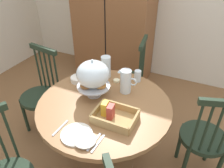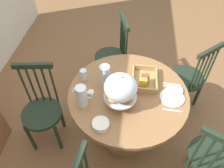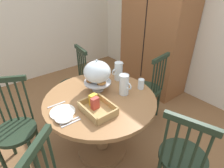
{
  "view_description": "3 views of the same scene",
  "coord_description": "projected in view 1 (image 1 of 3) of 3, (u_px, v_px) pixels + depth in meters",
  "views": [
    {
      "loc": [
        0.6,
        -1.34,
        1.86
      ],
      "look_at": [
        -0.06,
        0.05,
        0.84
      ],
      "focal_mm": 35.0,
      "sensor_mm": 36.0,
      "label": 1
    },
    {
      "loc": [
        -1.4,
        -0.11,
        2.29
      ],
      "look_at": [
        -0.06,
        0.05,
        0.84
      ],
      "focal_mm": 36.07,
      "sensor_mm": 36.0,
      "label": 2
    },
    {
      "loc": [
        1.17,
        -0.93,
        1.74
      ],
      "look_at": [
        -0.06,
        0.05,
        0.84
      ],
      "focal_mm": 29.0,
      "sensor_mm": 36.0,
      "label": 3
    }
  ],
  "objects": [
    {
      "name": "ground_plane",
      "position": [
        115.0,
        156.0,
        2.25
      ],
      "size": [
        10.0,
        10.0,
        0.0
      ],
      "primitive_type": "plane",
      "color": "brown"
    },
    {
      "name": "wooden_armoire",
      "position": [
        114.0,
        14.0,
        3.09
      ],
      "size": [
        1.18,
        0.6,
        1.96
      ],
      "color": "brown",
      "rests_on": "ground_plane"
    },
    {
      "name": "dining_table",
      "position": [
        105.0,
        124.0,
        1.92
      ],
      "size": [
        1.1,
        1.1,
        0.74
      ],
      "color": "olive",
      "rests_on": "ground_plane"
    },
    {
      "name": "windsor_chair_near_window",
      "position": [
        129.0,
        80.0,
        2.62
      ],
      "size": [
        0.4,
        0.4,
        0.97
      ],
      "color": "#1E2D1E",
      "rests_on": "ground_plane"
    },
    {
      "name": "windsor_chair_by_cabinet",
      "position": [
        41.0,
        96.0,
        2.35
      ],
      "size": [
        0.4,
        0.4,
        0.97
      ],
      "color": "#1E2D1E",
      "rests_on": "ground_plane"
    },
    {
      "name": "windsor_chair_host_seat",
      "position": [
        204.0,
        139.0,
        1.84
      ],
      "size": [
        0.43,
        0.43,
        0.97
      ],
      "color": "#1E2D1E",
      "rests_on": "ground_plane"
    },
    {
      "name": "pastry_stand_with_dome",
      "position": [
        93.0,
        75.0,
        1.77
      ],
      "size": [
        0.28,
        0.28,
        0.34
      ],
      "color": "silver",
      "rests_on": "dining_table"
    },
    {
      "name": "orange_juice_pitcher",
      "position": [
        126.0,
        82.0,
        1.87
      ],
      "size": [
        0.18,
        0.1,
        0.21
      ],
      "color": "silver",
      "rests_on": "dining_table"
    },
    {
      "name": "milk_pitcher",
      "position": [
        106.0,
        68.0,
        2.09
      ],
      "size": [
        0.09,
        0.18,
        0.21
      ],
      "color": "silver",
      "rests_on": "dining_table"
    },
    {
      "name": "cereal_basket",
      "position": [
        113.0,
        115.0,
        1.62
      ],
      "size": [
        0.32,
        0.24,
        0.12
      ],
      "color": "tan",
      "rests_on": "dining_table"
    },
    {
      "name": "china_plate_large",
      "position": [
        77.0,
        134.0,
        1.5
      ],
      "size": [
        0.22,
        0.22,
        0.01
      ],
      "primitive_type": "cylinder",
      "color": "white",
      "rests_on": "dining_table"
    },
    {
      "name": "china_plate_small",
      "position": [
        85.0,
        140.0,
        1.44
      ],
      "size": [
        0.15,
        0.15,
        0.01
      ],
      "primitive_type": "cylinder",
      "color": "white",
      "rests_on": "china_plate_large"
    },
    {
      "name": "cereal_bowl",
      "position": [
        78.0,
        79.0,
        2.06
      ],
      "size": [
        0.14,
        0.14,
        0.04
      ],
      "primitive_type": "cylinder",
      "color": "white",
      "rests_on": "dining_table"
    },
    {
      "name": "drinking_glass",
      "position": [
        138.0,
        76.0,
        2.04
      ],
      "size": [
        0.06,
        0.06,
        0.11
      ],
      "primitive_type": "cylinder",
      "color": "silver",
      "rests_on": "dining_table"
    },
    {
      "name": "butter_dish",
      "position": [
        116.0,
        81.0,
        2.05
      ],
      "size": [
        0.06,
        0.06,
        0.02
      ],
      "primitive_type": "cylinder",
      "color": "beige",
      "rests_on": "dining_table"
    },
    {
      "name": "table_knife",
      "position": [
        94.0,
        142.0,
        1.44
      ],
      "size": [
        0.02,
        0.17,
        0.01
      ],
      "primitive_type": "cube",
      "rotation": [
        0.0,
        0.0,
        4.67
      ],
      "color": "silver",
      "rests_on": "dining_table"
    },
    {
      "name": "dinner_fork",
      "position": [
        98.0,
        143.0,
        1.43
      ],
      "size": [
        0.02,
        0.17,
        0.01
      ],
      "primitive_type": "cube",
      "rotation": [
        0.0,
        0.0,
        4.67
      ],
      "color": "silver",
      "rests_on": "dining_table"
    },
    {
      "name": "soup_spoon",
      "position": [
        60.0,
        128.0,
        1.55
      ],
      "size": [
        0.02,
        0.17,
        0.01
      ],
      "primitive_type": "cube",
      "rotation": [
        0.0,
        0.0,
        4.67
      ],
      "color": "silver",
      "rests_on": "dining_table"
    }
  ]
}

